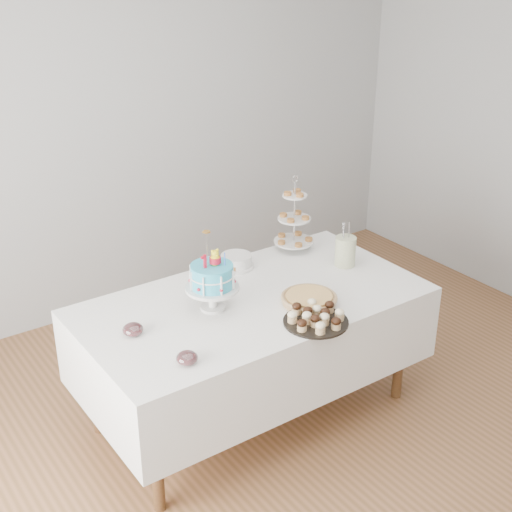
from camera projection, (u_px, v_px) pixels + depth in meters
floor at (283, 439)px, 4.03m from camera, size 5.00×5.00×0.00m
walls at (287, 218)px, 3.46m from camera, size 5.04×4.04×2.70m
table at (253, 334)px, 4.03m from camera, size 1.92×1.02×0.77m
birthday_cake at (212, 289)px, 3.78m from camera, size 0.29×0.29×0.44m
cupcake_tray at (316, 316)px, 3.68m from camera, size 0.34×0.34×0.08m
pie at (309, 299)px, 3.88m from camera, size 0.31×0.31×0.05m
tiered_stand at (294, 219)px, 4.45m from camera, size 0.25×0.25×0.49m
plate_stack at (236, 261)px, 4.29m from camera, size 0.19×0.19×0.07m
pastry_plate at (234, 264)px, 4.29m from camera, size 0.24×0.24×0.04m
jam_bowl_a at (187, 358)px, 3.34m from camera, size 0.10×0.10×0.06m
jam_bowl_b at (133, 330)px, 3.58m from camera, size 0.11×0.11×0.06m
utensil_pitcher at (345, 250)px, 4.28m from camera, size 0.13×0.12×0.28m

